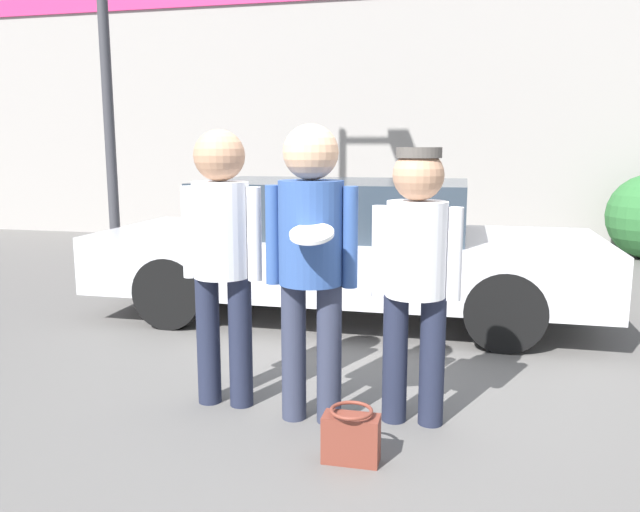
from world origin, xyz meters
name	(u,v)px	position (x,y,z in m)	size (l,w,h in m)	color
ground_plane	(364,399)	(0.00, 0.00, 0.00)	(56.00, 56.00, 0.00)	#5B5956
storefront_building	(431,112)	(0.00, 7.08, 2.24)	(24.00, 0.22, 4.42)	gray
person_left	(222,243)	(-0.87, -0.27, 1.06)	(0.52, 0.35, 1.76)	#1E2338
person_middle_with_frisbee	(311,245)	(-0.26, -0.39, 1.08)	(0.55, 0.57, 1.78)	#2D3347
person_right	(416,262)	(0.34, -0.28, 0.99)	(0.52, 0.35, 1.65)	#1E2338
parked_car_near	(342,247)	(-0.55, 2.07, 0.69)	(4.78, 1.85, 1.33)	silver
handbag	(351,436)	(0.07, -0.85, 0.14)	(0.30, 0.23, 0.30)	brown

